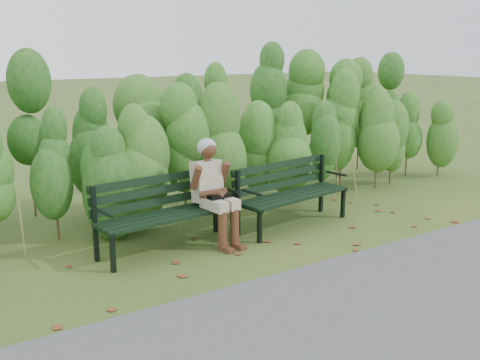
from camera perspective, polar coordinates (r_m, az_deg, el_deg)
ground at (r=7.06m, az=1.58°, el=-6.48°), size 80.00×80.00×0.00m
footpath at (r=5.55m, az=15.08°, el=-12.61°), size 60.00×2.50×0.01m
hedge_band at (r=8.32m, az=-5.79°, el=5.40°), size 11.04×1.67×2.42m
leaf_litter at (r=6.91m, az=1.25°, el=-6.89°), size 5.78×2.07×0.01m
bench_left at (r=6.81m, az=-7.67°, el=-2.74°), size 1.81×0.73×0.88m
bench_right at (r=7.71m, az=4.96°, el=-0.88°), size 1.79×0.80×0.86m
seated_woman at (r=6.93m, az=-2.74°, el=-0.54°), size 0.53×0.78×1.31m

